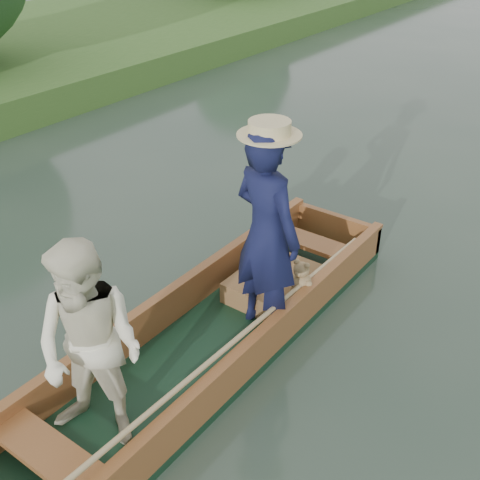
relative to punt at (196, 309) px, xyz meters
The scene contains 2 objects.
ground 0.68m from the punt, 124.19° to the left, with size 120.00×120.00×0.00m, color #283D30.
punt is the anchor object (origin of this frame).
Camera 1 is at (2.70, -3.08, 3.66)m, focal length 45.00 mm.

